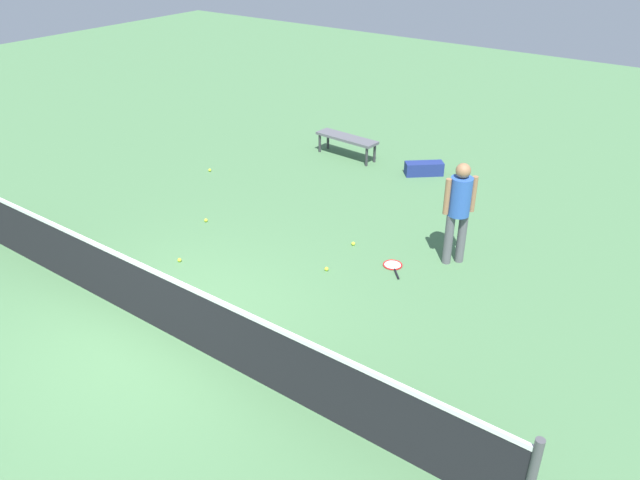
{
  "coord_description": "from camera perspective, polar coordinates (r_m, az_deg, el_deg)",
  "views": [
    {
      "loc": [
        -5.7,
        4.17,
        5.12
      ],
      "look_at": [
        -1.2,
        -2.0,
        0.9
      ],
      "focal_mm": 34.51,
      "sensor_mm": 36.0,
      "label": 1
    }
  ],
  "objects": [
    {
      "name": "ground_plane",
      "position": [
        8.72,
        -14.38,
        -8.09
      ],
      "size": [
        40.0,
        40.0,
        0.0
      ],
      "primitive_type": "plane",
      "color": "#4C7A4C"
    },
    {
      "name": "court_net",
      "position": [
        8.44,
        -14.8,
        -5.36
      ],
      "size": [
        10.09,
        0.09,
        1.07
      ],
      "color": "#4C4C51",
      "rests_on": "ground_plane"
    },
    {
      "name": "player_near_side",
      "position": [
        9.72,
        12.77,
        3.15
      ],
      "size": [
        0.48,
        0.48,
        1.7
      ],
      "color": "#595960",
      "rests_on": "ground_plane"
    },
    {
      "name": "tennis_racket_near_player",
      "position": [
        9.89,
        6.79,
        -2.38
      ],
      "size": [
        0.52,
        0.55,
        0.03
      ],
      "color": "red",
      "rests_on": "ground_plane"
    },
    {
      "name": "tennis_ball_near_player",
      "position": [
        11.36,
        -10.53,
        1.82
      ],
      "size": [
        0.07,
        0.07,
        0.07
      ],
      "primitive_type": "sphere",
      "color": "#C6E033",
      "rests_on": "ground_plane"
    },
    {
      "name": "tennis_ball_by_net",
      "position": [
        10.42,
        3.1,
        -0.34
      ],
      "size": [
        0.07,
        0.07,
        0.07
      ],
      "primitive_type": "sphere",
      "color": "#C6E033",
      "rests_on": "ground_plane"
    },
    {
      "name": "tennis_ball_midcourt",
      "position": [
        9.7,
        0.61,
        -2.7
      ],
      "size": [
        0.07,
        0.07,
        0.07
      ],
      "primitive_type": "sphere",
      "color": "#C6E033",
      "rests_on": "ground_plane"
    },
    {
      "name": "tennis_ball_baseline",
      "position": [
        11.25,
        12.11,
        1.37
      ],
      "size": [
        0.07,
        0.07,
        0.07
      ],
      "primitive_type": "sphere",
      "color": "#C6E033",
      "rests_on": "ground_plane"
    },
    {
      "name": "tennis_ball_stray_left",
      "position": [
        10.19,
        -12.9,
        -1.82
      ],
      "size": [
        0.07,
        0.07,
        0.07
      ],
      "primitive_type": "sphere",
      "color": "#C6E033",
      "rests_on": "ground_plane"
    },
    {
      "name": "tennis_ball_stray_right",
      "position": [
        13.54,
        -10.18,
        6.4
      ],
      "size": [
        0.07,
        0.07,
        0.07
      ],
      "primitive_type": "sphere",
      "color": "#C6E033",
      "rests_on": "ground_plane"
    },
    {
      "name": "courtside_bench",
      "position": [
        14.02,
        2.5,
        9.3
      ],
      "size": [
        1.52,
        0.5,
        0.48
      ],
      "color": "#595960",
      "rests_on": "ground_plane"
    },
    {
      "name": "equipment_bag",
      "position": [
        13.32,
        9.77,
        6.55
      ],
      "size": [
        0.79,
        0.74,
        0.28
      ],
      "color": "navy",
      "rests_on": "ground_plane"
    }
  ]
}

